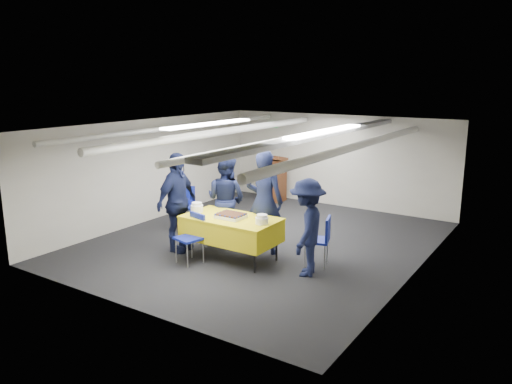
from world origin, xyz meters
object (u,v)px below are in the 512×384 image
chair_right (322,236)px  sailor_d (307,227)px  sailor_b (226,199)px  chair_near (193,233)px  chair_left (186,202)px  sailor_c (177,202)px  podium (273,178)px  serving_table (231,229)px  sailor_a (264,202)px  sheet_cake (231,216)px

chair_right → sailor_d: sailor_d is taller
sailor_d → sailor_b: bearing=-123.7°
chair_near → chair_left: bearing=134.2°
chair_left → sailor_c: (0.92, -1.29, 0.40)m
podium → sailor_c: bearing=-82.9°
chair_left → sailor_b: bearing=-15.4°
serving_table → sailor_c: (-1.09, -0.19, 0.37)m
chair_near → chair_right: same height
chair_right → sailor_b: sailor_b is taller
serving_table → sailor_a: bearing=62.0°
chair_near → sailor_b: (-0.18, 1.22, 0.33)m
sailor_d → sailor_a: bearing=-131.0°
sailor_d → serving_table: bearing=-103.7°
chair_near → serving_table: bearing=46.6°
chair_near → sheet_cake: bearing=43.1°
sailor_d → chair_near: bearing=-90.3°
podium → sheet_cake: bearing=-68.4°
sailor_b → sailor_d: (2.12, -0.65, -0.05)m
sheet_cake → chair_left: (-2.04, 1.14, -0.28)m
chair_near → sailor_b: size_ratio=0.51×
chair_left → sailor_d: sailor_d is taller
sailor_c → podium: bearing=1.5°
podium → chair_near: bearing=-75.9°
chair_right → sailor_d: 0.57m
sailor_b → sheet_cake: bearing=128.5°
chair_near → podium: bearing=104.1°
sheet_cake → serving_table: bearing=124.9°
sailor_a → sailor_c: bearing=14.3°
serving_table → chair_right: 1.61m
serving_table → chair_left: bearing=151.4°
podium → chair_left: bearing=-97.3°
chair_right → sailor_c: size_ratio=0.47×
chair_right → sailor_a: size_ratio=0.45×
podium → chair_left: (-0.39, -3.04, -0.08)m
serving_table → chair_left: size_ratio=1.97×
sheet_cake → sailor_c: sailor_c is taller
chair_near → sailor_b: 1.27m
sheet_cake → sailor_a: size_ratio=0.25×
serving_table → sailor_b: size_ratio=1.00×
chair_near → sailor_c: (-0.63, 0.30, 0.40)m
sheet_cake → chair_right: 1.62m
chair_near → sailor_c: sailor_c is taller
chair_left → sailor_a: size_ratio=0.45×
chair_right → sailor_a: (-1.19, 0.03, 0.44)m
chair_right → sailor_d: bearing=-93.4°
sheet_cake → sailor_b: (-0.67, 0.76, 0.05)m
chair_right → sailor_a: 1.26m
chair_near → sailor_d: bearing=16.3°
chair_right → chair_near: bearing=-151.6°
podium → sailor_d: sailor_d is taller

